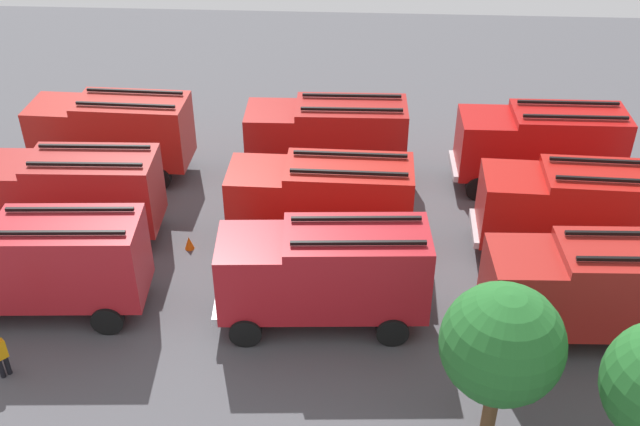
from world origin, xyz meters
TOP-DOWN VIEW (x-y plane):
  - ground_plane at (0.00, 0.00)m, footprint 56.03×56.03m
  - fire_truck_0 at (-9.32, -4.83)m, footprint 7.22×2.80m
  - fire_truck_1 at (-0.03, -5.01)m, footprint 7.25×2.87m
  - fire_truck_2 at (9.60, -4.95)m, footprint 7.27×2.93m
  - fire_truck_3 at (-9.69, 0.18)m, footprint 7.28×2.96m
  - fire_truck_4 at (-0.06, 0.22)m, footprint 7.23×2.83m
  - fire_truck_5 at (9.77, 0.22)m, footprint 7.28×2.96m
  - fire_truck_6 at (-9.28, 4.98)m, footprint 7.29×2.98m
  - fire_truck_7 at (-0.42, 4.65)m, footprint 7.34×3.13m
  - fire_truck_8 at (9.23, 4.65)m, footprint 7.34×3.13m
  - firefighter_2 at (9.64, 7.88)m, footprint 0.46×0.47m
  - tree_2 at (-5.45, 9.37)m, footprint 3.41×3.41m
  - traffic_cone_0 at (7.40, -7.91)m, footprint 0.39×0.39m
  - traffic_cone_1 at (5.15, 0.74)m, footprint 0.39×0.39m

SIDE VIEW (x-z plane):
  - ground_plane at x=0.00m, z-range 0.00..0.00m
  - traffic_cone_1 at x=5.15m, z-range 0.00..0.55m
  - traffic_cone_0 at x=7.40m, z-range 0.00..0.55m
  - firefighter_2 at x=9.64m, z-range 0.09..1.73m
  - fire_truck_0 at x=-9.32m, z-range 0.21..4.09m
  - fire_truck_1 at x=-0.03m, z-range 0.21..4.09m
  - fire_truck_2 at x=9.60m, z-range 0.21..4.09m
  - fire_truck_3 at x=-9.69m, z-range 0.21..4.09m
  - fire_truck_4 at x=-0.06m, z-range 0.21..4.09m
  - fire_truck_5 at x=9.77m, z-range 0.21..4.09m
  - fire_truck_6 at x=-9.28m, z-range 0.21..4.09m
  - fire_truck_7 at x=-0.42m, z-range 0.21..4.09m
  - fire_truck_8 at x=9.23m, z-range 0.21..4.09m
  - tree_2 at x=-5.45m, z-range 0.91..6.20m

